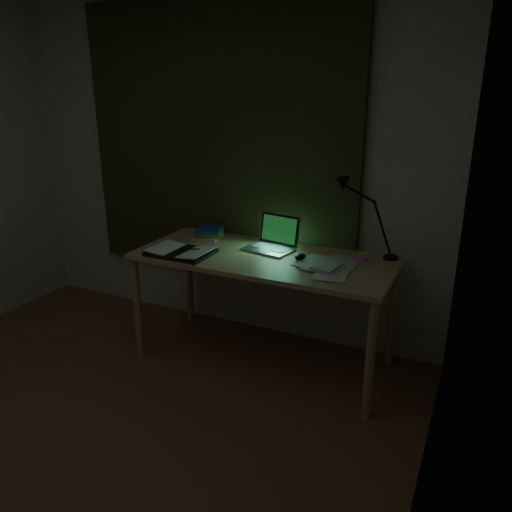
{
  "coord_description": "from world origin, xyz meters",
  "views": [
    {
      "loc": [
        1.87,
        -1.31,
        1.85
      ],
      "look_at": [
        0.58,
        1.42,
        0.82
      ],
      "focal_mm": 35.0,
      "sensor_mm": 36.0,
      "label": 1
    }
  ],
  "objects": [
    {
      "name": "wall_right",
      "position": [
        1.75,
        0.0,
        1.25
      ],
      "size": [
        0.0,
        4.0,
        2.5
      ],
      "primitive_type": "cube",
      "color": "beige",
      "rests_on": "ground"
    },
    {
      "name": "laptop",
      "position": [
        0.56,
        1.67,
        0.9
      ],
      "size": [
        0.39,
        0.42,
        0.23
      ],
      "primitive_type": null,
      "rotation": [
        0.0,
        0.0,
        -0.2
      ],
      "color": "silver",
      "rests_on": "desk"
    },
    {
      "name": "desk_lamp",
      "position": [
        1.35,
        1.84,
        1.04
      ],
      "size": [
        0.36,
        0.29,
        0.51
      ],
      "primitive_type": null,
      "rotation": [
        0.0,
        0.0,
        -0.08
      ],
      "color": "black",
      "rests_on": "desk"
    },
    {
      "name": "sticky_yellow",
      "position": [
        1.19,
        1.84,
        0.79
      ],
      "size": [
        0.09,
        0.09,
        0.01
      ],
      "primitive_type": "cube",
      "rotation": [
        0.0,
        0.0,
        0.43
      ],
      "color": "yellow",
      "rests_on": "desk"
    },
    {
      "name": "desk",
      "position": [
        0.58,
        1.54,
        0.39
      ],
      "size": [
        1.72,
        0.75,
        0.78
      ],
      "primitive_type": null,
      "color": "tan",
      "rests_on": "floor"
    },
    {
      "name": "wall_back",
      "position": [
        0.0,
        2.0,
        1.25
      ],
      "size": [
        3.5,
        0.0,
        2.5
      ],
      "primitive_type": "cube",
      "color": "beige",
      "rests_on": "ground"
    },
    {
      "name": "loose_papers",
      "position": [
        0.98,
        1.52,
        0.79
      ],
      "size": [
        0.4,
        0.41,
        0.02
      ],
      "primitive_type": null,
      "rotation": [
        0.0,
        0.0,
        -0.3
      ],
      "color": "silver",
      "rests_on": "desk"
    },
    {
      "name": "mouse",
      "position": [
        0.82,
        1.59,
        0.8
      ],
      "size": [
        0.08,
        0.11,
        0.04
      ],
      "primitive_type": "ellipsoid",
      "rotation": [
        0.0,
        0.0,
        -0.19
      ],
      "color": "black",
      "rests_on": "desk"
    },
    {
      "name": "open_textbook",
      "position": [
        0.06,
        1.34,
        0.8
      ],
      "size": [
        0.42,
        0.3,
        0.04
      ],
      "primitive_type": null,
      "rotation": [
        0.0,
        0.0,
        -0.0
      ],
      "color": "white",
      "rests_on": "desk"
    },
    {
      "name": "book_stack",
      "position": [
        0.05,
        1.74,
        0.83
      ],
      "size": [
        0.24,
        0.27,
        0.09
      ],
      "primitive_type": null,
      "rotation": [
        0.0,
        0.0,
        0.24
      ],
      "color": "white",
      "rests_on": "desk"
    },
    {
      "name": "curtain",
      "position": [
        0.0,
        1.96,
        1.45
      ],
      "size": [
        2.2,
        0.06,
        2.0
      ],
      "primitive_type": "cube",
      "color": "#303319",
      "rests_on": "wall_back"
    },
    {
      "name": "sticky_pink",
      "position": [
        1.18,
        1.73,
        0.79
      ],
      "size": [
        0.08,
        0.08,
        0.02
      ],
      "primitive_type": "cube",
      "rotation": [
        0.0,
        0.0,
        -0.03
      ],
      "color": "#FF63B9",
      "rests_on": "desk"
    },
    {
      "name": "floor",
      "position": [
        0.0,
        0.0,
        0.0
      ],
      "size": [
        3.5,
        4.0,
        0.0
      ],
      "primitive_type": "cube",
      "color": "brown",
      "rests_on": "ground"
    }
  ]
}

